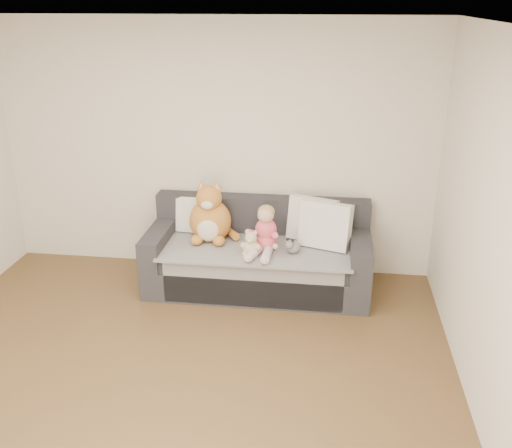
{
  "coord_description": "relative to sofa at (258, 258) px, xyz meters",
  "views": [
    {
      "loc": [
        1.16,
        -3.1,
        2.76
      ],
      "look_at": [
        0.5,
        1.87,
        0.75
      ],
      "focal_mm": 40.0,
      "sensor_mm": 36.0,
      "label": 1
    }
  ],
  "objects": [
    {
      "name": "room_shell",
      "position": [
        -0.5,
        -1.64,
        0.99
      ],
      "size": [
        5.0,
        5.0,
        5.0
      ],
      "color": "brown",
      "rests_on": "ground"
    },
    {
      "name": "sofa",
      "position": [
        0.0,
        0.0,
        0.0
      ],
      "size": [
        2.2,
        0.94,
        0.85
      ],
      "color": "#29292E",
      "rests_on": "ground"
    },
    {
      "name": "cushion_left",
      "position": [
        -0.68,
        0.23,
        0.35
      ],
      "size": [
        0.42,
        0.21,
        0.38
      ],
      "rotation": [
        0.0,
        0.0,
        -0.07
      ],
      "color": "beige",
      "rests_on": "sofa"
    },
    {
      "name": "cushion_right_back",
      "position": [
        0.52,
        0.15,
        0.38
      ],
      "size": [
        0.52,
        0.37,
        0.45
      ],
      "rotation": [
        0.0,
        0.0,
        -0.36
      ],
      "color": "beige",
      "rests_on": "sofa"
    },
    {
      "name": "cushion_right_front",
      "position": [
        0.65,
        -0.0,
        0.39
      ],
      "size": [
        0.54,
        0.36,
        0.47
      ],
      "rotation": [
        0.0,
        0.0,
        -0.31
      ],
      "color": "beige",
      "rests_on": "sofa"
    },
    {
      "name": "toddler",
      "position": [
        0.08,
        -0.19,
        0.36
      ],
      "size": [
        0.32,
        0.47,
        0.46
      ],
      "rotation": [
        0.0,
        0.0,
        -0.16
      ],
      "color": "#ED5453",
      "rests_on": "sofa"
    },
    {
      "name": "plush_cat",
      "position": [
        -0.49,
        0.02,
        0.4
      ],
      "size": [
        0.52,
        0.45,
        0.64
      ],
      "rotation": [
        0.0,
        0.0,
        0.03
      ],
      "color": "#AA5825",
      "rests_on": "sofa"
    },
    {
      "name": "teddy_bear",
      "position": [
        -0.03,
        -0.3,
        0.27
      ],
      "size": [
        0.2,
        0.16,
        0.26
      ],
      "rotation": [
        0.0,
        0.0,
        -0.17
      ],
      "color": "beige",
      "rests_on": "sofa"
    },
    {
      "name": "plush_cow",
      "position": [
        0.35,
        -0.19,
        0.23
      ],
      "size": [
        0.14,
        0.2,
        0.17
      ],
      "rotation": [
        0.0,
        0.0,
        -0.4
      ],
      "color": "white",
      "rests_on": "sofa"
    },
    {
      "name": "sippy_cup",
      "position": [
        -0.0,
        -0.27,
        0.22
      ],
      "size": [
        0.1,
        0.06,
        0.11
      ],
      "rotation": [
        0.0,
        0.0,
        0.05
      ],
      "color": "#683187",
      "rests_on": "sofa"
    }
  ]
}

